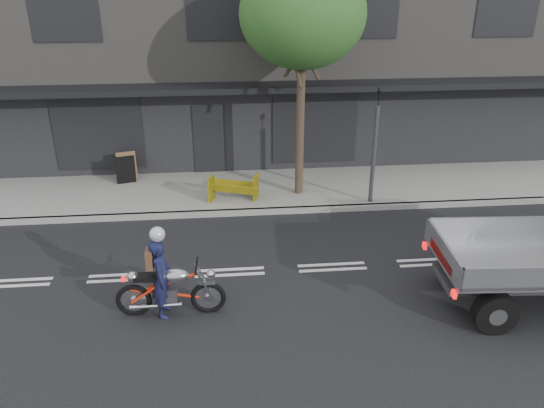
{
  "coord_description": "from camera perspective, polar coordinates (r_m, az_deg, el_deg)",
  "views": [
    {
      "loc": [
        -0.03,
        -10.56,
        6.45
      ],
      "look_at": [
        1.03,
        0.5,
        1.47
      ],
      "focal_mm": 35.0,
      "sensor_mm": 36.0,
      "label": 1
    }
  ],
  "objects": [
    {
      "name": "sandwich_board",
      "position": [
        17.28,
        -15.48,
        3.56
      ],
      "size": [
        0.68,
        0.54,
        0.95
      ],
      "primitive_type": null,
      "rotation": [
        0.0,
        0.0,
        0.26
      ],
      "color": "black",
      "rests_on": "sidewalk"
    },
    {
      "name": "construction_barrier",
      "position": [
        15.38,
        -4.12,
        1.49
      ],
      "size": [
        1.5,
        1.01,
        0.78
      ],
      "primitive_type": null,
      "rotation": [
        0.0,
        0.0,
        -0.36
      ],
      "color": "yellow",
      "rests_on": "sidewalk"
    },
    {
      "name": "traffic_light_pole",
      "position": [
        15.31,
        10.92,
        5.45
      ],
      "size": [
        0.12,
        0.12,
        3.5
      ],
      "color": "#2D2D30",
      "rests_on": "ground"
    },
    {
      "name": "kerb",
      "position": [
        15.07,
        -4.84,
        -0.95
      ],
      "size": [
        32.0,
        0.2,
        0.15
      ],
      "primitive_type": "cube",
      "color": "gray",
      "rests_on": "ground"
    },
    {
      "name": "rider",
      "position": [
        10.77,
        -11.79,
        -7.81
      ],
      "size": [
        0.42,
        0.62,
        1.68
      ],
      "primitive_type": "imported",
      "rotation": [
        0.0,
        0.0,
        1.54
      ],
      "color": "#15183B",
      "rests_on": "ground"
    },
    {
      "name": "ground",
      "position": [
        12.37,
        -4.56,
        -7.34
      ],
      "size": [
        80.0,
        80.0,
        0.0
      ],
      "primitive_type": "plane",
      "color": "black",
      "rests_on": "ground"
    },
    {
      "name": "motorcycle",
      "position": [
        10.89,
        -10.88,
        -8.94
      ],
      "size": [
        2.21,
        0.64,
        1.14
      ],
      "rotation": [
        0.0,
        0.0,
        -0.03
      ],
      "color": "black",
      "rests_on": "ground"
    },
    {
      "name": "street_tree",
      "position": [
        14.97,
        3.31,
        19.64
      ],
      "size": [
        3.4,
        3.4,
        6.74
      ],
      "color": "#382B21",
      "rests_on": "ground"
    },
    {
      "name": "sidewalk",
      "position": [
        16.54,
        -4.94,
        1.39
      ],
      "size": [
        32.0,
        3.2,
        0.15
      ],
      "primitive_type": "cube",
      "color": "gray",
      "rests_on": "ground"
    },
    {
      "name": "building_main",
      "position": [
        22.0,
        -5.62,
        17.66
      ],
      "size": [
        26.0,
        10.0,
        8.0
      ],
      "primitive_type": "cube",
      "color": "slate",
      "rests_on": "ground"
    }
  ]
}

